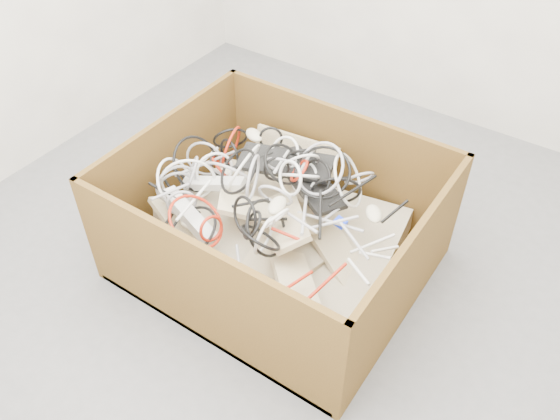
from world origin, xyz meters
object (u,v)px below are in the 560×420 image
Objects in this scene: cardboard_box at (274,239)px; power_strip_right at (189,216)px; vga_plug at (340,222)px; power_strip_left at (214,184)px.

power_strip_right is (-0.24, -0.24, 0.19)m from cardboard_box.
vga_plug is at bearing 7.38° from cardboard_box.
cardboard_box is at bearing 60.03° from power_strip_right.
vga_plug is (0.55, 0.08, 0.01)m from power_strip_left.
power_strip_right is at bearing -145.60° from vga_plug.
power_strip_left is at bearing 114.70° from power_strip_right.
power_strip_left is 0.92× the size of power_strip_right.
power_strip_left reaches higher than vga_plug.
power_strip_left is 0.20m from power_strip_right.
power_strip_left reaches higher than power_strip_right.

